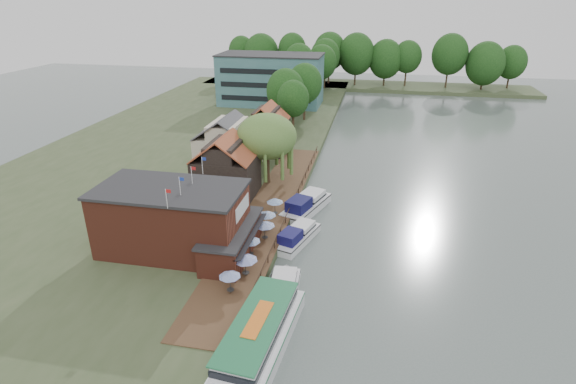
# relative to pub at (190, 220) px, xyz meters

# --- Properties ---
(ground) EXTENTS (260.00, 260.00, 0.00)m
(ground) POSITION_rel_pub_xyz_m (14.00, 1.00, -4.65)
(ground) COLOR #4F5C58
(ground) RESTS_ON ground
(land_bank) EXTENTS (50.00, 140.00, 1.00)m
(land_bank) POSITION_rel_pub_xyz_m (-16.00, 36.00, -4.15)
(land_bank) COLOR #384728
(land_bank) RESTS_ON ground
(quay_deck) EXTENTS (6.00, 50.00, 0.10)m
(quay_deck) POSITION_rel_pub_xyz_m (6.00, 11.00, -3.60)
(quay_deck) COLOR #47301E
(quay_deck) RESTS_ON land_bank
(quay_rail) EXTENTS (0.20, 49.00, 1.00)m
(quay_rail) POSITION_rel_pub_xyz_m (8.70, 11.50, -3.15)
(quay_rail) COLOR black
(quay_rail) RESTS_ON land_bank
(pub) EXTENTS (20.00, 11.00, 7.30)m
(pub) POSITION_rel_pub_xyz_m (0.00, 0.00, 0.00)
(pub) COLOR maroon
(pub) RESTS_ON land_bank
(hotel_block) EXTENTS (25.40, 12.40, 12.30)m
(hotel_block) POSITION_rel_pub_xyz_m (-8.00, 71.00, 2.50)
(hotel_block) COLOR #38666B
(hotel_block) RESTS_ON land_bank
(cottage_a) EXTENTS (8.60, 7.60, 8.50)m
(cottage_a) POSITION_rel_pub_xyz_m (-1.00, 15.00, 0.60)
(cottage_a) COLOR black
(cottage_a) RESTS_ON land_bank
(cottage_b) EXTENTS (9.60, 8.60, 8.50)m
(cottage_b) POSITION_rel_pub_xyz_m (-4.00, 25.00, 0.60)
(cottage_b) COLOR beige
(cottage_b) RESTS_ON land_bank
(cottage_c) EXTENTS (7.60, 7.60, 8.50)m
(cottage_c) POSITION_rel_pub_xyz_m (0.00, 34.00, 0.60)
(cottage_c) COLOR black
(cottage_c) RESTS_ON land_bank
(willow) EXTENTS (8.60, 8.60, 10.43)m
(willow) POSITION_rel_pub_xyz_m (3.50, 20.00, 1.56)
(willow) COLOR #476B2D
(willow) RESTS_ON land_bank
(umbrella_0) EXTENTS (2.06, 2.06, 2.38)m
(umbrella_0) POSITION_rel_pub_xyz_m (6.49, -6.64, -2.36)
(umbrella_0) COLOR navy
(umbrella_0) RESTS_ON quay_deck
(umbrella_1) EXTENTS (2.45, 2.45, 2.38)m
(umbrella_1) POSITION_rel_pub_xyz_m (7.11, -3.71, -2.36)
(umbrella_1) COLOR navy
(umbrella_1) RESTS_ON quay_deck
(umbrella_2) EXTENTS (2.25, 2.25, 2.38)m
(umbrella_2) POSITION_rel_pub_xyz_m (6.57, -0.16, -2.36)
(umbrella_2) COLOR navy
(umbrella_2) RESTS_ON quay_deck
(umbrella_3) EXTENTS (2.32, 2.32, 2.38)m
(umbrella_3) POSITION_rel_pub_xyz_m (7.24, 3.52, -2.36)
(umbrella_3) COLOR navy
(umbrella_3) RESTS_ON quay_deck
(umbrella_4) EXTENTS (2.33, 2.33, 2.38)m
(umbrella_4) POSITION_rel_pub_xyz_m (6.79, 6.06, -2.36)
(umbrella_4) COLOR navy
(umbrella_4) RESTS_ON quay_deck
(umbrella_5) EXTENTS (2.11, 2.11, 2.38)m
(umbrella_5) POSITION_rel_pub_xyz_m (6.99, 9.77, -2.36)
(umbrella_5) COLOR #1B4F99
(umbrella_5) RESTS_ON quay_deck
(cruiser_0) EXTENTS (3.86, 9.79, 2.31)m
(cruiser_0) POSITION_rel_pub_xyz_m (11.16, -5.53, -3.50)
(cruiser_0) COLOR silver
(cruiser_0) RESTS_ON ground
(cruiser_1) EXTENTS (5.47, 9.51, 2.16)m
(cruiser_1) POSITION_rel_pub_xyz_m (10.57, 5.61, -3.57)
(cruiser_1) COLOR silver
(cruiser_1) RESTS_ON ground
(cruiser_2) EXTENTS (6.64, 11.21, 2.62)m
(cruiser_2) POSITION_rel_pub_xyz_m (10.29, 13.77, -3.34)
(cruiser_2) COLOR silver
(cruiser_2) RESTS_ON ground
(tour_boat) EXTENTS (5.66, 15.70, 3.36)m
(tour_boat) POSITION_rel_pub_xyz_m (10.59, -13.01, -2.97)
(tour_boat) COLOR silver
(tour_boat) RESTS_ON ground
(swan) EXTENTS (0.44, 0.44, 0.44)m
(swan) POSITION_rel_pub_xyz_m (9.50, -10.06, -4.43)
(swan) COLOR white
(swan) RESTS_ON ground
(bank_tree_0) EXTENTS (6.10, 6.10, 10.95)m
(bank_tree_0) POSITION_rel_pub_xyz_m (2.77, 44.01, 1.83)
(bank_tree_0) COLOR #143811
(bank_tree_0) RESTS_ON land_bank
(bank_tree_1) EXTENTS (7.96, 7.96, 11.89)m
(bank_tree_1) POSITION_rel_pub_xyz_m (-0.24, 51.67, 2.30)
(bank_tree_1) COLOR #143811
(bank_tree_1) RESTS_ON land_bank
(bank_tree_2) EXTENTS (7.51, 7.51, 12.26)m
(bank_tree_2) POSITION_rel_pub_xyz_m (2.79, 57.28, 2.48)
(bank_tree_2) COLOR #143811
(bank_tree_2) RESTS_ON land_bank
(bank_tree_3) EXTENTS (8.02, 8.02, 13.99)m
(bank_tree_3) POSITION_rel_pub_xyz_m (-2.62, 80.78, 3.35)
(bank_tree_3) COLOR #143811
(bank_tree_3) RESTS_ON land_bank
(bank_tree_4) EXTENTS (8.23, 8.23, 13.10)m
(bank_tree_4) POSITION_rel_pub_xyz_m (2.52, 87.74, 2.90)
(bank_tree_4) COLOR #143811
(bank_tree_4) RESTS_ON land_bank
(bank_tree_5) EXTENTS (8.55, 8.55, 14.12)m
(bank_tree_5) POSITION_rel_pub_xyz_m (2.62, 94.48, 3.41)
(bank_tree_5) COLOR #143811
(bank_tree_5) RESTS_ON land_bank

